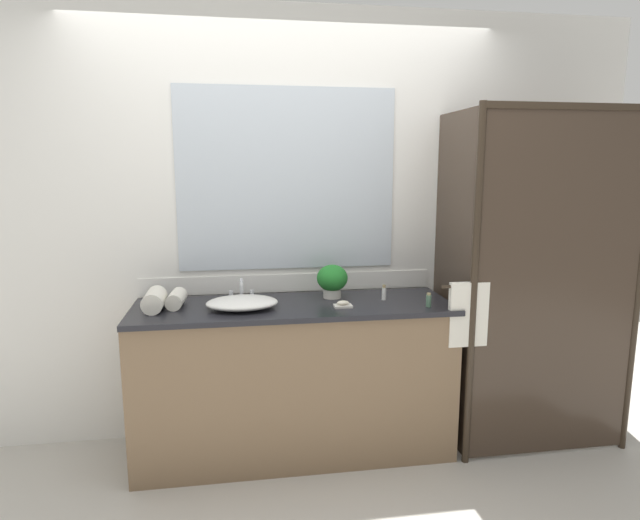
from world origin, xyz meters
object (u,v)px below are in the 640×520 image
object	(u,v)px
faucet	(242,293)
amenity_bottle_conditioner	(429,300)
soap_dish	(343,304)
rolled_towel_middle	(176,299)
sink_basin	(242,303)
rolled_towel_near_edge	(154,300)
amenity_bottle_shampoo	(384,293)
potted_plant	(332,280)

from	to	relation	value
faucet	amenity_bottle_conditioner	distance (m)	1.07
soap_dish	rolled_towel_middle	size ratio (longest dim) A/B	0.49
sink_basin	faucet	size ratio (longest dim) A/B	2.31
sink_basin	rolled_towel_near_edge	size ratio (longest dim) A/B	1.68
amenity_bottle_shampoo	amenity_bottle_conditioner	bearing A→B (deg)	-42.98
rolled_towel_near_edge	soap_dish	bearing A→B (deg)	-5.49
faucet	potted_plant	xyz separation A→B (m)	(0.53, -0.02, 0.07)
potted_plant	amenity_bottle_conditioner	distance (m)	0.57
soap_dish	rolled_towel_middle	bearing A→B (deg)	170.79
sink_basin	amenity_bottle_shampoo	world-z (taller)	amenity_bottle_shampoo
amenity_bottle_conditioner	amenity_bottle_shampoo	bearing A→B (deg)	137.02
faucet	amenity_bottle_conditioner	bearing A→B (deg)	-16.48
sink_basin	rolled_towel_near_edge	world-z (taller)	rolled_towel_near_edge
potted_plant	amenity_bottle_conditioner	xyz separation A→B (m)	(0.49, -0.29, -0.07)
amenity_bottle_conditioner	amenity_bottle_shampoo	distance (m)	0.28
amenity_bottle_conditioner	rolled_towel_middle	bearing A→B (deg)	171.09
sink_basin	soap_dish	bearing A→B (deg)	-5.61
potted_plant	rolled_towel_middle	size ratio (longest dim) A/B	0.97
rolled_towel_near_edge	rolled_towel_middle	bearing A→B (deg)	24.30
sink_basin	rolled_towel_near_edge	bearing A→B (deg)	174.65
potted_plant	amenity_bottle_shampoo	size ratio (longest dim) A/B	2.22
potted_plant	rolled_towel_near_edge	size ratio (longest dim) A/B	0.85
soap_dish	rolled_towel_near_edge	size ratio (longest dim) A/B	0.43
faucet	rolled_towel_middle	world-z (taller)	faucet
amenity_bottle_shampoo	potted_plant	bearing A→B (deg)	161.29
amenity_bottle_conditioner	rolled_towel_near_edge	world-z (taller)	rolled_towel_near_edge
amenity_bottle_shampoo	rolled_towel_middle	world-z (taller)	rolled_towel_middle
faucet	amenity_bottle_shampoo	bearing A→B (deg)	-7.89
sink_basin	soap_dish	size ratio (longest dim) A/B	3.92
sink_basin	potted_plant	bearing A→B (deg)	17.10
faucet	potted_plant	bearing A→B (deg)	-1.71
faucet	rolled_towel_near_edge	xyz separation A→B (m)	(-0.47, -0.14, 0.01)
soap_dish	rolled_towel_middle	distance (m)	0.92
sink_basin	rolled_towel_middle	bearing A→B (deg)	165.40
soap_dish	amenity_bottle_conditioner	bearing A→B (deg)	-8.33
amenity_bottle_conditioner	potted_plant	bearing A→B (deg)	149.75
rolled_towel_near_edge	rolled_towel_middle	distance (m)	0.12
sink_basin	amenity_bottle_shampoo	size ratio (longest dim) A/B	4.39
sink_basin	amenity_bottle_conditioner	xyz separation A→B (m)	(1.02, -0.12, 0.00)
potted_plant	amenity_bottle_shampoo	world-z (taller)	potted_plant
rolled_towel_near_edge	amenity_bottle_conditioner	bearing A→B (deg)	-6.39
sink_basin	amenity_bottle_conditioner	bearing A→B (deg)	-6.87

